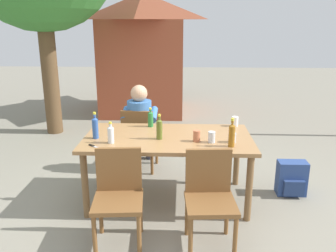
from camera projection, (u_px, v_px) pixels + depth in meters
The scene contains 18 objects.
ground_plane at pixel (168, 199), 4.10m from camera, with size 24.00×24.00×0.00m, color gray.
dining_table at pixel (168, 143), 3.91m from camera, with size 1.83×1.00×0.76m.
chair_far_left at pixel (139, 136), 4.74m from camera, with size 0.48×0.48×0.87m.
chair_near_right at pixel (210, 194), 3.18m from camera, with size 0.47×0.47×0.87m.
chair_near_left at pixel (118, 192), 3.21m from camera, with size 0.48×0.48×0.87m.
person_in_white_shirt at pixel (140, 122), 4.80m from camera, with size 0.47×0.61×1.18m.
bottle_green at pixel (151, 118), 4.22m from camera, with size 0.06×0.06×0.23m.
bottle_olive at pixel (159, 128), 3.77m from camera, with size 0.06×0.06×0.27m.
bottle_clear at pixel (111, 134), 3.65m from camera, with size 0.06×0.06×0.23m.
bottle_blue at pixel (95, 127), 3.79m from camera, with size 0.06×0.06×0.29m.
bottle_amber at pixel (232, 134), 3.54m from camera, with size 0.06×0.06×0.30m.
cup_white at pixel (235, 121), 4.25m from camera, with size 0.08×0.08×0.12m, color white.
cup_glass at pixel (212, 137), 3.68m from camera, with size 0.08×0.08×0.12m, color silver.
cup_terracotta at pixel (197, 136), 3.71m from camera, with size 0.07×0.07×0.12m, color #BC6B47.
cup_steel at pixel (232, 138), 3.68m from camera, with size 0.08×0.08×0.10m, color #B2B7BC.
table_knife at pixel (95, 147), 3.55m from camera, with size 0.20×0.17×0.01m.
backpack_by_near_side at pixel (292, 179), 4.15m from camera, with size 0.33×0.24×0.41m.
brick_kiosk at pixel (144, 51), 7.79m from camera, with size 1.99×2.14×2.55m.
Camera 1 is at (0.15, -3.68, 1.98)m, focal length 37.90 mm.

